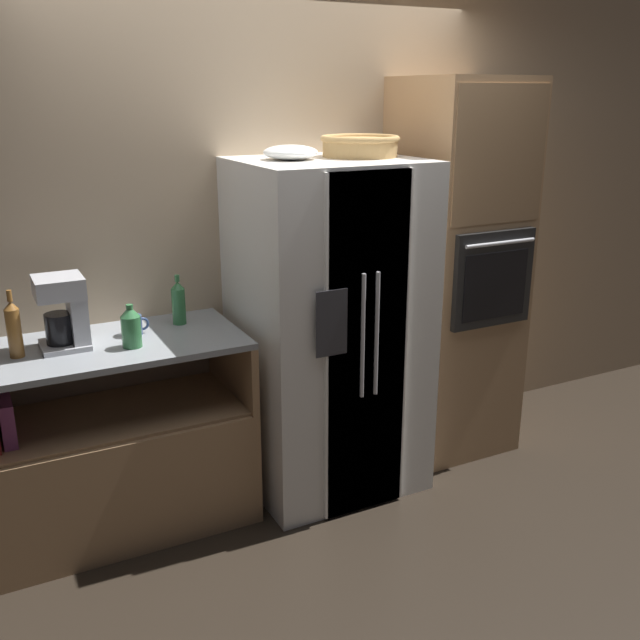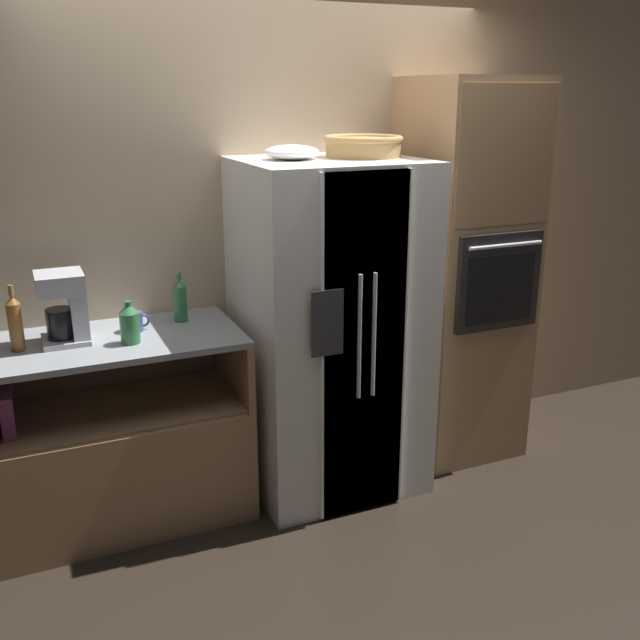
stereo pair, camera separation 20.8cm
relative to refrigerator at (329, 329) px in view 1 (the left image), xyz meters
name	(u,v)px [view 1 (the left image)]	position (x,y,z in m)	size (l,w,h in m)	color
ground_plane	(298,486)	(-0.20, -0.02, -0.87)	(20.00, 20.00, 0.00)	black
wall_back	(260,219)	(-0.20, 0.43, 0.53)	(12.00, 0.06, 2.80)	tan
counter_left	(107,462)	(-1.18, 0.07, -0.52)	(1.33, 0.64, 0.95)	#A87F56
refrigerator	(329,329)	(0.00, 0.00, 0.00)	(0.89, 0.82, 1.74)	white
wall_oven	(455,271)	(0.86, 0.07, 0.20)	(0.62, 0.70, 2.14)	#A87F56
wicker_basket	(360,145)	(0.20, 0.05, 0.93)	(0.40, 0.40, 0.11)	tan
fruit_bowl	(291,152)	(-0.18, 0.06, 0.91)	(0.27, 0.27, 0.07)	white
bottle_tall	(179,302)	(-0.74, 0.21, 0.19)	(0.07, 0.07, 0.25)	#33723F
bottle_short	(14,329)	(-1.50, 0.08, 0.21)	(0.06, 0.06, 0.30)	brown
bottle_wide	(131,326)	(-1.03, -0.02, 0.17)	(0.09, 0.09, 0.20)	#33723F
mug	(133,325)	(-0.98, 0.15, 0.12)	(0.12, 0.09, 0.09)	#384C7A
coffee_maker	(66,309)	(-1.28, 0.11, 0.26)	(0.21, 0.22, 0.33)	#B2B2B7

